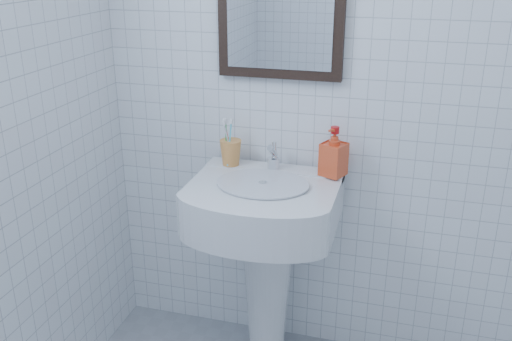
% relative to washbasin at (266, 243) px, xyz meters
% --- Properties ---
extents(wall_back, '(2.20, 0.02, 2.50)m').
position_rel_washbasin_xyz_m(wall_back, '(0.35, 0.21, 0.66)').
color(wall_back, white).
rests_on(wall_back, ground).
extents(washbasin, '(0.58, 0.42, 0.89)m').
position_rel_washbasin_xyz_m(washbasin, '(0.00, 0.00, 0.00)').
color(washbasin, silver).
rests_on(washbasin, ground).
extents(faucet, '(0.05, 0.11, 0.12)m').
position_rel_washbasin_xyz_m(faucet, '(0.00, 0.11, 0.33)').
color(faucet, silver).
rests_on(faucet, washbasin).
extents(toothbrush_cup, '(0.12, 0.12, 0.11)m').
position_rel_washbasin_xyz_m(toothbrush_cup, '(-0.18, 0.11, 0.34)').
color(toothbrush_cup, '#DE8C40').
rests_on(toothbrush_cup, washbasin).
extents(soap_dispenser, '(0.12, 0.12, 0.20)m').
position_rel_washbasin_xyz_m(soap_dispenser, '(0.25, 0.11, 0.38)').
color(soap_dispenser, red).
rests_on(soap_dispenser, washbasin).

